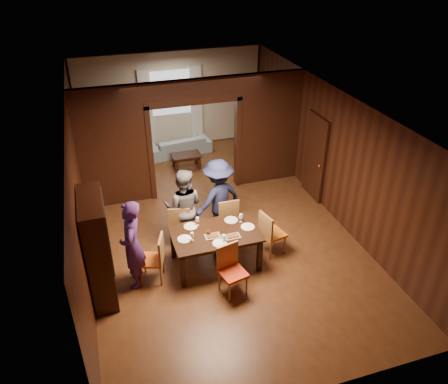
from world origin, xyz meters
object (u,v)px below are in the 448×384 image
object	(u,v)px
sofa	(180,145)
dining_table	(215,248)
person_grey	(184,207)
person_navy	(218,198)
chair_left	(151,259)
chair_near	(233,272)
coffee_table	(186,161)
chair_far_l	(180,223)
chair_far_r	(226,216)
hutch	(98,249)
person_purple	(132,245)
chair_right	(273,232)

from	to	relation	value
sofa	dining_table	bearing A→B (deg)	78.01
person_grey	sofa	size ratio (longest dim) A/B	0.93
sofa	person_navy	bearing A→B (deg)	81.83
sofa	chair_left	world-z (taller)	chair_left
person_navy	chair_near	distance (m)	1.94
chair_left	chair_near	bearing A→B (deg)	77.05
person_navy	dining_table	world-z (taller)	person_navy
coffee_table	chair_far_l	world-z (taller)	chair_far_l
chair_near	sofa	bearing A→B (deg)	73.53
chair_far_r	hutch	world-z (taller)	hutch
coffee_table	chair_near	bearing A→B (deg)	-93.77
sofa	chair_left	xyz separation A→B (m)	(-1.69, -5.26, 0.22)
chair_far_l	chair_far_r	size ratio (longest dim) A/B	1.00
person_purple	chair_right	world-z (taller)	person_purple
dining_table	coffee_table	distance (m)	4.28
dining_table	chair_far_r	bearing A→B (deg)	60.27
coffee_table	chair_far_r	world-z (taller)	chair_far_r
person_grey	chair_left	size ratio (longest dim) A/B	1.76
sofa	chair_near	size ratio (longest dim) A/B	1.89
person_purple	hutch	xyz separation A→B (m)	(-0.59, -0.07, 0.11)
sofa	chair_near	bearing A→B (deg)	79.36
dining_table	chair_far_l	size ratio (longest dim) A/B	1.73
dining_table	hutch	xyz separation A→B (m)	(-2.17, -0.16, 0.62)
chair_far_l	chair_left	bearing A→B (deg)	65.96
chair_right	chair_far_l	world-z (taller)	same
sofa	chair_far_r	xyz separation A→B (m)	(0.08, -4.31, 0.22)
hutch	dining_table	bearing A→B (deg)	4.13
person_navy	chair_far_r	xyz separation A→B (m)	(0.14, -0.12, -0.40)
coffee_table	chair_left	world-z (taller)	chair_left
sofa	dining_table	xyz separation A→B (m)	(-0.43, -5.19, 0.11)
coffee_table	chair_far_r	distance (m)	3.39
sofa	chair_far_r	world-z (taller)	chair_far_r
person_navy	chair_far_l	distance (m)	0.96
chair_far_r	chair_near	world-z (taller)	same
chair_left	chair_near	xyz separation A→B (m)	(1.34, -0.81, 0.00)
dining_table	chair_near	world-z (taller)	chair_near
person_purple	chair_near	distance (m)	1.87
coffee_table	chair_left	distance (m)	4.65
chair_near	chair_right	bearing A→B (deg)	24.59
chair_near	person_navy	bearing A→B (deg)	68.05
person_purple	person_grey	xyz separation A→B (m)	(1.18, 1.01, -0.03)
person_navy	chair_right	xyz separation A→B (m)	(0.86, -0.98, -0.40)
person_grey	chair_left	xyz separation A→B (m)	(-0.86, -0.99, -0.37)
person_grey	sofa	bearing A→B (deg)	-81.96
chair_far_l	chair_far_r	distance (m)	1.01
dining_table	chair_near	distance (m)	0.88
chair_right	hutch	size ratio (longest dim) A/B	0.48
person_grey	person_navy	world-z (taller)	person_navy
chair_right	chair_far_r	distance (m)	1.13
coffee_table	hutch	bearing A→B (deg)	-120.27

